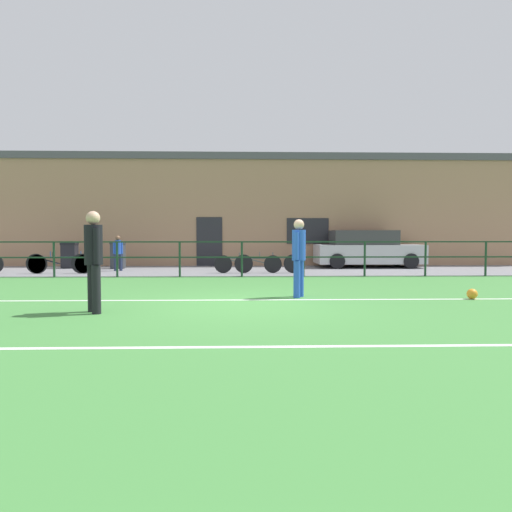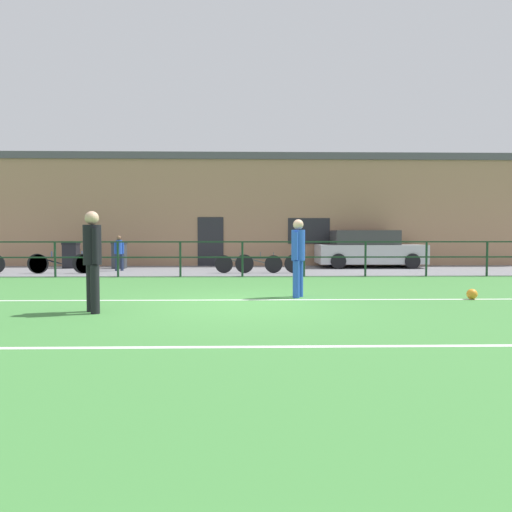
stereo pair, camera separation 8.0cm
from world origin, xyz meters
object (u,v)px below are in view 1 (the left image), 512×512
Objects in this scene: bicycle_parked_2 at (248,264)px; trash_bin_0 at (118,255)px; bicycle_parked_3 at (61,264)px; player_goalkeeper at (94,255)px; spectator_child at (118,251)px; bicycle_parked_0 at (58,263)px; trash_bin_1 at (70,255)px; player_striker at (299,253)px; bicycle_parked_4 at (268,263)px; parked_car_red at (367,250)px; soccer_ball_match at (472,294)px.

trash_bin_0 is at bearing 155.73° from bicycle_parked_2.
trash_bin_0 reaches higher than bicycle_parked_2.
player_goalkeeper is at bearing -65.68° from bicycle_parked_3.
spectator_child is 0.59× the size of bicycle_parked_0.
bicycle_parked_0 is 2.17× the size of trash_bin_1.
bicycle_parked_2 is at bearing -51.75° from player_goalkeeper.
bicycle_parked_4 is (-0.32, 6.19, -0.60)m from player_striker.
player_striker is 9.73m from bicycle_parked_3.
bicycle_parked_0 is 7.25m from bicycle_parked_4.
trash_bin_0 is at bearing -95.97° from spectator_child.
bicycle_parked_0 is at bearing 11.45° from spectator_child.
player_striker is 0.40× the size of parked_car_red.
parked_car_red is (0.24, 9.33, 0.63)m from soccer_ball_match.
player_striker is 1.30× the size of spectator_child.
bicycle_parked_4 is at bearing 147.71° from spectator_child.
bicycle_parked_4 is at bearing -0.00° from bicycle_parked_0.
soccer_ball_match is 7.70m from bicycle_parked_4.
bicycle_parked_3 is at bearing -120.43° from trash_bin_0.
bicycle_parked_4 is 6.25m from trash_bin_0.
player_striker reaches higher than bicycle_parked_4.
trash_bin_1 is at bearing -179.02° from parked_car_red.
player_striker is 0.72× the size of bicycle_parked_4.
parked_car_red reaches higher than bicycle_parked_4.
player_goalkeeper is 1.36× the size of spectator_child.
player_striker is 9.34m from spectator_child.
player_striker is (3.82, 1.92, -0.05)m from player_goalkeeper.
spectator_child reaches higher than bicycle_parked_0.
bicycle_parked_3 is 2.61m from trash_bin_1.
spectator_child is (-9.46, 7.70, 0.65)m from soccer_ball_match.
player_striker reaches higher than soccer_ball_match.
soccer_ball_match is at bearing 119.97° from spectator_child.
soccer_ball_match is 0.17× the size of spectator_child.
player_goalkeeper is 0.75× the size of bicycle_parked_4.
spectator_child is 1.25× the size of trash_bin_0.
bicycle_parked_4 reaches higher than soccer_ball_match.
player_goalkeeper is 10.68m from trash_bin_0.
trash_bin_0 reaches higher than bicycle_parked_0.
player_goalkeeper is 0.80× the size of bicycle_parked_0.
bicycle_parked_2 is 5.60m from trash_bin_0.
trash_bin_1 is at bearing 101.86° from bicycle_parked_0.
soccer_ball_match is at bearing -42.29° from trash_bin_0.
bicycle_parked_2 is 2.25× the size of trash_bin_0.
bicycle_parked_2 is at bearing 0.00° from bicycle_parked_0.
spectator_child is 2.04m from bicycle_parked_3.
bicycle_parked_0 is at bearing -104.61° from player_striker.
player_goalkeeper reaches higher than player_striker.
bicycle_parked_4 is (-3.97, 6.59, 0.25)m from soccer_ball_match.
trash_bin_1 is (-0.53, 2.53, 0.16)m from bicycle_parked_0.
player_striker reaches higher than parked_car_red.
bicycle_parked_4 is at bearing -0.00° from bicycle_parked_3.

